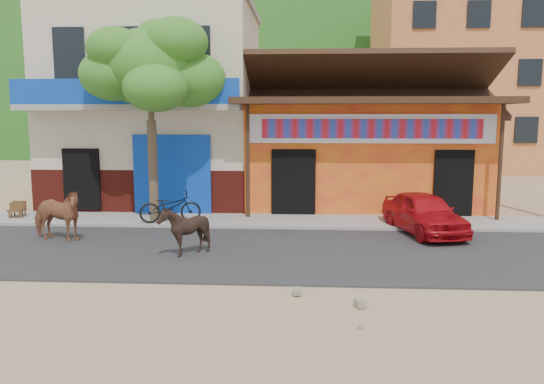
{
  "coord_description": "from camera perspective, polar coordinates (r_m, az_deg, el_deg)",
  "views": [
    {
      "loc": [
        -0.1,
        -9.79,
        3.24
      ],
      "look_at": [
        -0.85,
        3.0,
        1.4
      ],
      "focal_mm": 35.0,
      "sensor_mm": 36.0,
      "label": 1
    }
  ],
  "objects": [
    {
      "name": "scooter",
      "position": [
        15.89,
        -10.89,
        -1.57
      ],
      "size": [
        1.9,
        1.07,
        0.94
      ],
      "primitive_type": "imported",
      "rotation": [
        0.0,
        0.0,
        1.83
      ],
      "color": "black",
      "rests_on": "sidewalk"
    },
    {
      "name": "cafe_chair_right",
      "position": [
        18.24,
        -25.88,
        -1.15
      ],
      "size": [
        0.51,
        0.51,
        0.84
      ],
      "primitive_type": null,
      "rotation": [
        0.0,
        0.0,
        0.36
      ],
      "color": "#4A3518",
      "rests_on": "sidewalk"
    },
    {
      "name": "ground",
      "position": [
        10.31,
        3.81,
        -10.16
      ],
      "size": [
        120.0,
        120.0,
        0.0
      ],
      "primitive_type": "plane",
      "color": "#9E825B",
      "rests_on": "ground"
    },
    {
      "name": "cafe_chair_left",
      "position": [
        18.29,
        -25.8,
        -1.04
      ],
      "size": [
        0.43,
        0.43,
        0.9
      ],
      "primitive_type": null,
      "rotation": [
        0.0,
        0.0,
        0.02
      ],
      "color": "#452617",
      "rests_on": "sidewalk"
    },
    {
      "name": "cow_dark",
      "position": [
        12.42,
        -9.39,
        -4.08
      ],
      "size": [
        1.08,
        0.96,
        1.18
      ],
      "primitive_type": "imported",
      "rotation": [
        0.0,
        0.0,
        -1.56
      ],
      "color": "black",
      "rests_on": "road"
    },
    {
      "name": "cow_tan",
      "position": [
        14.74,
        -22.22,
        -2.31
      ],
      "size": [
        1.72,
        1.07,
        1.35
      ],
      "primitive_type": "imported",
      "rotation": [
        0.0,
        0.0,
        1.34
      ],
      "color": "#9B5E3E",
      "rests_on": "road"
    },
    {
      "name": "red_car",
      "position": [
        15.14,
        16.01,
        -2.15
      ],
      "size": [
        2.08,
        3.56,
        1.14
      ],
      "primitive_type": "imported",
      "rotation": [
        0.0,
        0.0,
        0.23
      ],
      "color": "#B50C14",
      "rests_on": "road"
    },
    {
      "name": "road",
      "position": [
        12.7,
        3.74,
        -6.53
      ],
      "size": [
        60.0,
        5.0,
        0.04
      ],
      "primitive_type": "cube",
      "color": "#28282B",
      "rests_on": "ground"
    },
    {
      "name": "hillside",
      "position": [
        80.27,
        3.54,
        14.44
      ],
      "size": [
        100.0,
        40.0,
        24.0
      ],
      "primitive_type": "ellipsoid",
      "color": "#194C14",
      "rests_on": "ground"
    },
    {
      "name": "tree",
      "position": [
        16.22,
        -12.84,
        7.55
      ],
      "size": [
        3.0,
        3.0,
        6.0
      ],
      "primitive_type": null,
      "color": "#2D721E",
      "rests_on": "sidewalk"
    },
    {
      "name": "cafe_building",
      "position": [
        20.51,
        -12.03,
        8.73
      ],
      "size": [
        7.0,
        6.0,
        7.0
      ],
      "primitive_type": "cube",
      "color": "beige",
      "rests_on": "ground"
    },
    {
      "name": "dance_club",
      "position": [
        19.95,
        9.43,
        3.93
      ],
      "size": [
        8.0,
        6.0,
        3.6
      ],
      "primitive_type": "cube",
      "color": "orange",
      "rests_on": "ground"
    },
    {
      "name": "sidewalk",
      "position": [
        16.11,
        3.67,
        -3.23
      ],
      "size": [
        60.0,
        2.0,
        0.12
      ],
      "primitive_type": "cube",
      "color": "gray",
      "rests_on": "ground"
    },
    {
      "name": "apartment_front",
      "position": [
        35.1,
        18.84,
        12.27
      ],
      "size": [
        9.0,
        9.0,
        12.0
      ],
      "primitive_type": "cube",
      "color": "#CC723F",
      "rests_on": "ground"
    }
  ]
}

